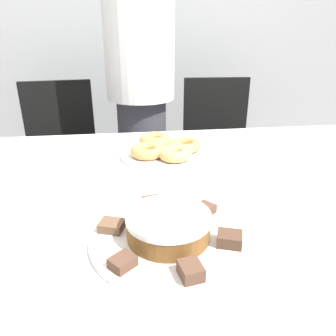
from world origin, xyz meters
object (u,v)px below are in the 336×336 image
office_chair_right (218,161)px  plate_cake (168,238)px  frosted_cake (168,226)px  person_standing (141,88)px  office_chair_left (63,168)px  plate_donuts (168,154)px

office_chair_right → plate_cake: office_chair_right is taller
frosted_cake → plate_cake: bearing=0.0°
person_standing → office_chair_left: person_standing is taller
office_chair_left → plate_donuts: 0.94m
plate_cake → person_standing: bearing=89.8°
plate_cake → plate_donuts: 0.51m
office_chair_right → frosted_cake: 1.35m
plate_cake → plate_donuts: size_ratio=0.99×
office_chair_right → frosted_cake: bearing=-107.8°
office_chair_right → frosted_cake: office_chair_right is taller
plate_donuts → person_standing: bearing=95.0°
office_chair_left → plate_cake: 1.34m
office_chair_left → person_standing: bearing=-10.3°
person_standing → plate_cake: bearing=-90.2°
office_chair_right → plate_donuts: office_chair_right is taller
person_standing → plate_donuts: bearing=-85.0°
office_chair_right → plate_donuts: size_ratio=2.70×
person_standing → office_chair_left: size_ratio=1.86×
plate_cake → plate_donuts: bearing=83.0°
plate_cake → frosted_cake: frosted_cake is taller
office_chair_left → plate_cake: office_chair_left is taller
office_chair_left → frosted_cake: bearing=-75.4°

